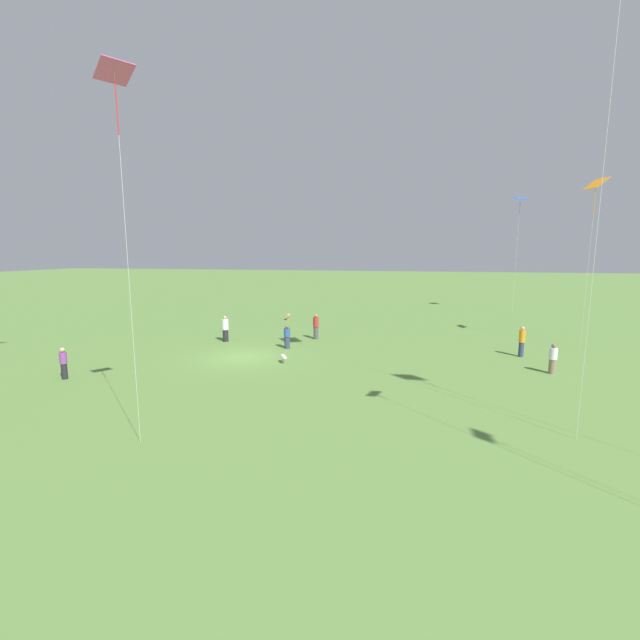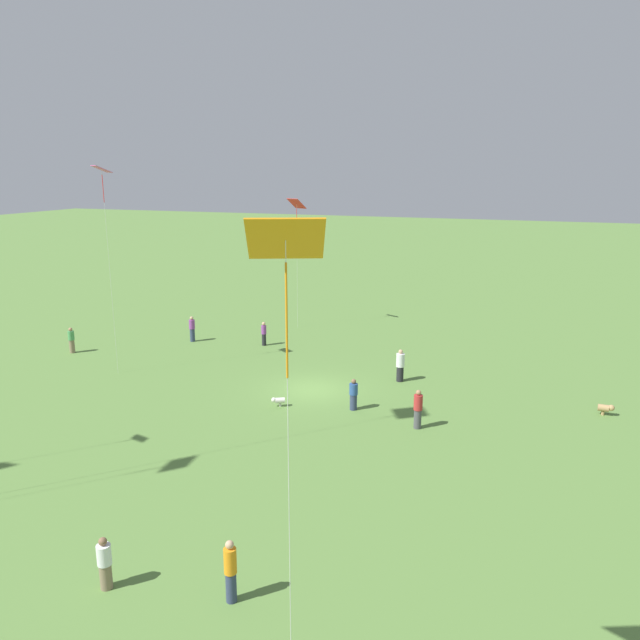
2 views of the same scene
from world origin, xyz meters
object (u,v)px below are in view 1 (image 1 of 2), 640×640
object	(u,v)px
kite_0	(115,88)
kite_6	(520,202)
person_0	(316,327)
kite_5	(596,188)
person_1	(553,359)
person_4	(287,337)
person_5	(225,329)
dog_1	(288,316)
person_6	(64,363)
person_3	(522,341)
dog_0	(284,358)

from	to	relation	value
kite_0	kite_6	xyz separation A→B (m)	(-35.18, 18.81, 0.12)
person_0	kite_5	size ratio (longest dim) A/B	0.17
person_1	person_4	size ratio (longest dim) A/B	1.01
person_5	kite_6	world-z (taller)	kite_6
person_0	person_5	world-z (taller)	person_0
person_0	person_1	world-z (taller)	person_0
person_0	dog_1	world-z (taller)	person_0
kite_6	dog_1	size ratio (longest dim) A/B	15.72
dog_1	person_6	bearing A→B (deg)	-102.91
person_1	person_6	xyz separation A→B (m)	(6.39, -24.26, 0.03)
kite_6	person_6	bearing A→B (deg)	-109.63
person_0	person_4	bearing A→B (deg)	-171.35
person_4	person_3	bearing A→B (deg)	-82.01
person_1	kite_5	size ratio (longest dim) A/B	0.15
person_4	kite_6	world-z (taller)	kite_6
person_1	dog_1	world-z (taller)	person_1
person_0	dog_0	world-z (taller)	person_0
person_4	kite_5	size ratio (longest dim) A/B	0.15
person_0	dog_1	distance (m)	9.48
person_1	person_4	world-z (taller)	person_1
person_3	kite_5	xyz separation A→B (m)	(-3.71, 4.54, 9.37)
person_0	person_6	distance (m)	16.05
person_3	dog_1	bearing A→B (deg)	146.16
kite_6	dog_0	bearing A→B (deg)	-102.58
person_4	dog_0	bearing A→B (deg)	-161.85
person_5	kite_6	size ratio (longest dim) A/B	0.16
person_6	dog_1	bearing A→B (deg)	-87.09
person_0	kite_0	xyz separation A→B (m)	(18.04, -1.89, 10.22)
dog_0	person_5	bearing A→B (deg)	-68.64
kite_5	kite_6	size ratio (longest dim) A/B	0.93
person_3	kite_5	distance (m)	11.05
person_1	kite_0	distance (m)	22.54
person_0	dog_1	xyz separation A→B (m)	(-8.25, -4.63, -0.56)
person_0	dog_0	distance (m)	7.12
person_5	dog_0	world-z (taller)	person_5
person_0	dog_0	bearing A→B (deg)	-154.74
person_0	kite_5	distance (m)	20.33
person_1	dog_0	world-z (taller)	person_1
person_1	dog_0	distance (m)	14.46
dog_0	kite_6	bearing A→B (deg)	-154.25
kite_5	kite_6	xyz separation A→B (m)	(-15.90, -1.06, 0.94)
person_0	person_3	bearing A→B (deg)	-73.13
person_6	kite_5	xyz separation A→B (m)	(-13.71, 28.08, 9.50)
kite_0	dog_1	size ratio (longest dim) A/B	15.75
person_0	person_5	xyz separation A→B (m)	(2.22, -6.11, -0.02)
person_5	dog_0	distance (m)	7.64
kite_5	dog_1	bearing A→B (deg)	-84.84
person_1	kite_6	bearing A→B (deg)	-11.81
person_1	kite_0	size ratio (longest dim) A/B	0.14
dog_1	person_3	bearing A→B (deg)	-28.81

